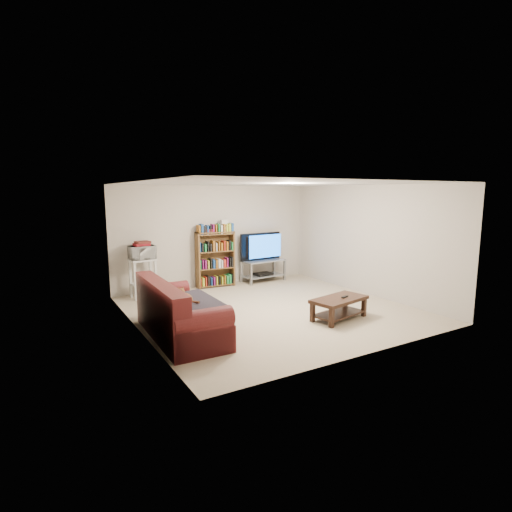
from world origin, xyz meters
TOP-DOWN VIEW (x-y plane):
  - floor at (0.00, 0.00)m, footprint 5.00×5.00m
  - ceiling at (0.00, 0.00)m, footprint 5.00×5.00m
  - wall_back at (0.00, 2.50)m, footprint 5.00×0.00m
  - wall_front at (0.00, -2.50)m, footprint 5.00×0.00m
  - wall_left at (-2.50, 0.00)m, footprint 0.00×5.00m
  - wall_right at (2.50, 0.00)m, footprint 0.00×5.00m
  - sofa at (-2.06, -0.49)m, footprint 0.94×2.10m
  - blanket at (-1.88, -0.63)m, footprint 0.87×1.09m
  - cat at (-1.88, -0.44)m, footprint 0.24×0.57m
  - coffee_table at (0.73, -1.10)m, footprint 1.15×0.73m
  - remote at (0.84, -1.13)m, footprint 0.18×0.11m
  - tv_stand at (1.16, 2.20)m, footprint 1.13×0.57m
  - television at (1.16, 2.20)m, footprint 1.19×0.24m
  - dvd_player at (1.16, 2.20)m, footprint 0.46×0.34m
  - bookshelf at (-0.11, 2.30)m, footprint 0.93×0.35m
  - shelf_clutter at (-0.01, 2.31)m, footprint 0.68×0.22m
  - microwave_stand at (-1.88, 2.15)m, footprint 0.56×0.43m
  - microwave at (-1.88, 2.15)m, footprint 0.55×0.40m
  - game_boxes at (-1.88, 2.15)m, footprint 0.33×0.29m

SIDE VIEW (x-z plane):
  - floor at x=0.00m, z-range 0.00..0.00m
  - dvd_player at x=1.16m, z-range 0.16..0.22m
  - coffee_table at x=0.73m, z-range 0.08..0.46m
  - sofa at x=-2.06m, z-range -0.13..0.76m
  - tv_stand at x=1.16m, z-range 0.10..0.64m
  - remote at x=0.84m, z-range 0.39..0.41m
  - blanket at x=-1.88m, z-range 0.43..0.62m
  - microwave_stand at x=-1.88m, z-range 0.12..0.96m
  - cat at x=-1.88m, z-range 0.50..0.67m
  - bookshelf at x=-0.11m, z-range 0.02..1.34m
  - television at x=1.16m, z-range 0.55..1.23m
  - microwave at x=-1.88m, z-range 0.84..1.13m
  - game_boxes at x=-1.88m, z-range 1.13..1.18m
  - wall_back at x=0.00m, z-range -1.30..3.70m
  - wall_front at x=0.00m, z-range -1.30..3.70m
  - wall_left at x=-2.50m, z-range -1.30..3.70m
  - wall_right at x=2.50m, z-range -1.30..3.70m
  - shelf_clutter at x=-0.01m, z-range 1.29..1.57m
  - ceiling at x=0.00m, z-range 2.40..2.40m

